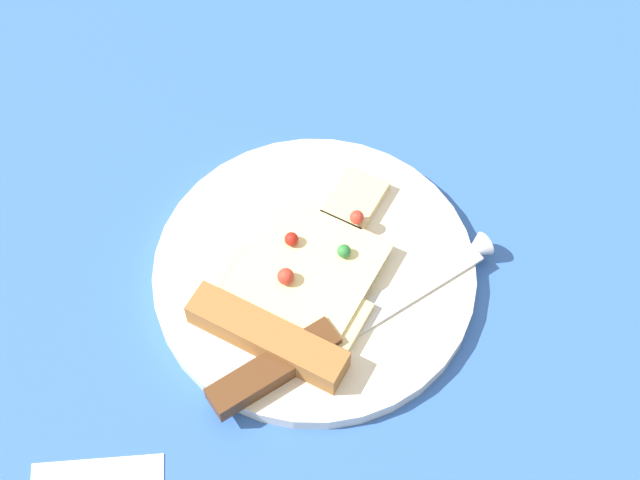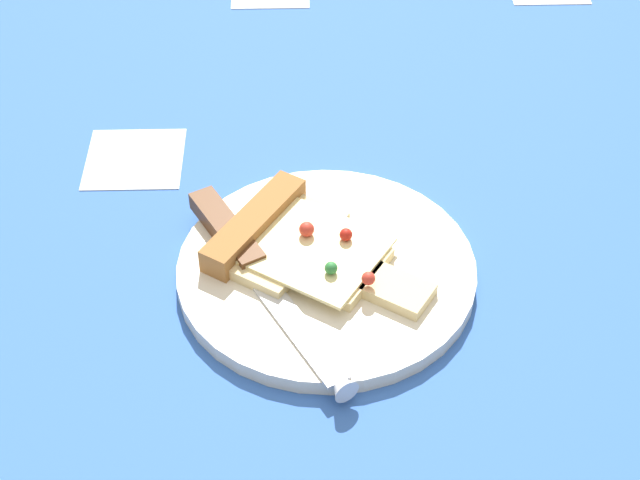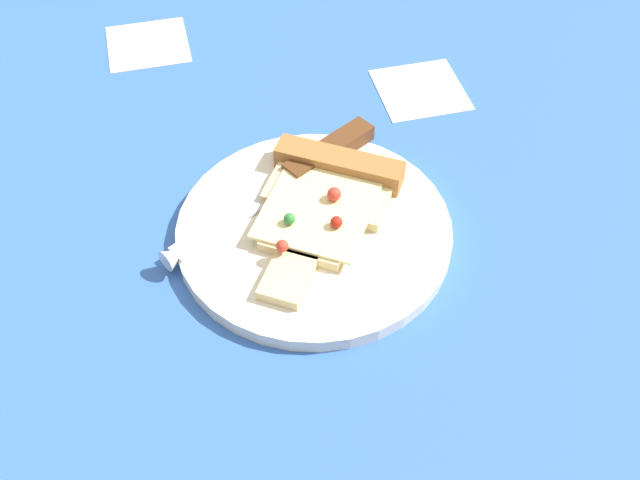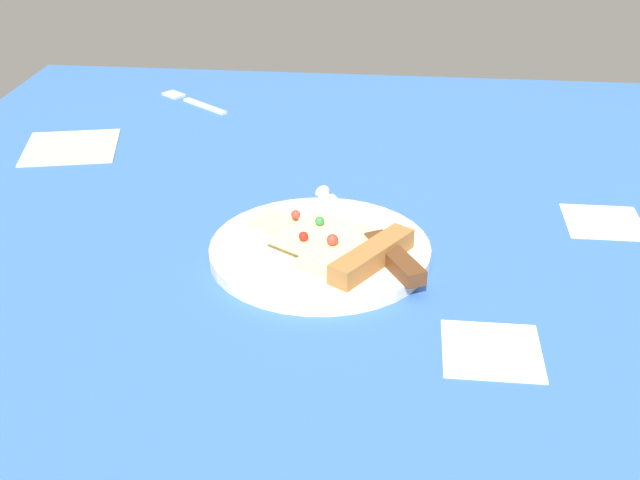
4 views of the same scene
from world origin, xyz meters
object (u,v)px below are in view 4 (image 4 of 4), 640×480
Objects in this scene: fork at (191,100)px; napkin at (71,147)px; plate at (320,251)px; pizza_slice at (339,246)px; knife at (375,241)px.

fork is 1.01× the size of napkin.
pizza_slice is (2.17, -1.41, 1.49)cm from plate.
knife is at bearing 5.24° from plate.
pizza_slice is 4.27cm from knife.
napkin is at bearing 119.65° from knife.
plate is 48.19cm from napkin.
plate is at bearing 89.90° from pizza_slice.
pizza_slice is 50.82cm from napkin.
plate is at bearing 156.07° from knife.
pizza_slice is 1.44× the size of fork.
fork is at bearing 60.12° from napkin.
knife is 52.91cm from napkin.
fork is (-26.81, 49.61, -0.29)cm from plate.
napkin is at bearing 87.59° from pizza_slice.
plate is 6.13cm from knife.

